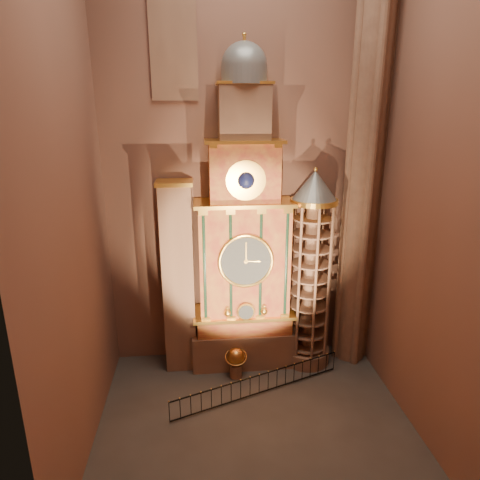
{
  "coord_description": "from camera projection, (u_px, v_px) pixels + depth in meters",
  "views": [
    {
      "loc": [
        -2.25,
        -15.8,
        13.59
      ],
      "look_at": [
        -0.39,
        3.0,
        7.72
      ],
      "focal_mm": 32.0,
      "sensor_mm": 36.0,
      "label": 1
    }
  ],
  "objects": [
    {
      "name": "floor",
      "position": [
        255.0,
        423.0,
        19.26
      ],
      "size": [
        14.0,
        14.0,
        0.0
      ],
      "primitive_type": "plane",
      "color": "#383330",
      "rests_on": "ground"
    },
    {
      "name": "wall_back",
      "position": [
        242.0,
        161.0,
        21.7
      ],
      "size": [
        22.0,
        0.0,
        22.0
      ],
      "primitive_type": "plane",
      "rotation": [
        1.57,
        0.0,
        0.0
      ],
      "color": "#8F5E4D",
      "rests_on": "floor"
    },
    {
      "name": "wall_left",
      "position": [
        65.0,
        183.0,
        15.34
      ],
      "size": [
        0.0,
        22.0,
        22.0
      ],
      "primitive_type": "plane",
      "rotation": [
        1.57,
        0.0,
        1.57
      ],
      "color": "#8F5E4D",
      "rests_on": "floor"
    },
    {
      "name": "wall_right",
      "position": [
        436.0,
        177.0,
        16.66
      ],
      "size": [
        0.0,
        22.0,
        22.0
      ],
      "primitive_type": "plane",
      "rotation": [
        1.57,
        0.0,
        -1.57
      ],
      "color": "#8F5E4D",
      "rests_on": "floor"
    },
    {
      "name": "astronomical_clock",
      "position": [
        244.0,
        248.0,
        22.0
      ],
      "size": [
        5.6,
        2.41,
        16.7
      ],
      "color": "#8C634C",
      "rests_on": "floor"
    },
    {
      "name": "portrait_tower",
      "position": [
        179.0,
        278.0,
        22.15
      ],
      "size": [
        1.8,
        1.6,
        10.2
      ],
      "color": "#8C634C",
      "rests_on": "floor"
    },
    {
      "name": "stair_turret",
      "position": [
        310.0,
        273.0,
        22.5
      ],
      "size": [
        2.5,
        2.5,
        10.8
      ],
      "color": "#8C634C",
      "rests_on": "floor"
    },
    {
      "name": "gothic_pier",
      "position": [
        365.0,
        162.0,
        21.32
      ],
      "size": [
        2.04,
        2.04,
        22.0
      ],
      "color": "#8C634C",
      "rests_on": "floor"
    },
    {
      "name": "stained_glass_window",
      "position": [
        173.0,
        41.0,
        19.69
      ],
      "size": [
        2.2,
        0.14,
        5.2
      ],
      "color": "navy",
      "rests_on": "wall_back"
    },
    {
      "name": "celestial_globe",
      "position": [
        236.0,
        360.0,
        22.27
      ],
      "size": [
        1.28,
        1.23,
        1.67
      ],
      "color": "#8C634C",
      "rests_on": "floor"
    },
    {
      "name": "iron_railing",
      "position": [
        259.0,
        384.0,
        20.99
      ],
      "size": [
        8.58,
        3.29,
        1.07
      ],
      "color": "black",
      "rests_on": "floor"
    }
  ]
}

